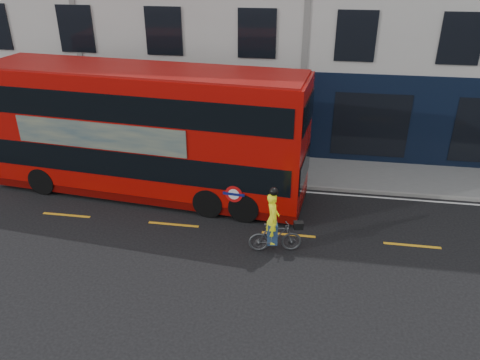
# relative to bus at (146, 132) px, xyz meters

# --- Properties ---
(ground) EXTENTS (120.00, 120.00, 0.00)m
(ground) POSITION_rel_bus_xyz_m (5.58, -3.79, -2.50)
(ground) COLOR black
(ground) RESTS_ON ground
(pavement) EXTENTS (60.00, 3.00, 0.12)m
(pavement) POSITION_rel_bus_xyz_m (5.58, 2.71, -2.44)
(pavement) COLOR gray
(pavement) RESTS_ON ground
(kerb) EXTENTS (60.00, 0.12, 0.13)m
(kerb) POSITION_rel_bus_xyz_m (5.58, 1.21, -2.43)
(kerb) COLOR gray
(kerb) RESTS_ON ground
(road_edge_line) EXTENTS (58.00, 0.10, 0.01)m
(road_edge_line) POSITION_rel_bus_xyz_m (5.58, 0.91, -2.50)
(road_edge_line) COLOR silver
(road_edge_line) RESTS_ON ground
(lane_dashes) EXTENTS (58.00, 0.12, 0.01)m
(lane_dashes) POSITION_rel_bus_xyz_m (5.58, -2.29, -2.50)
(lane_dashes) COLOR gold
(lane_dashes) RESTS_ON ground
(bus) EXTENTS (12.29, 3.90, 4.87)m
(bus) POSITION_rel_bus_xyz_m (0.00, 0.00, 0.00)
(bus) COLOR #AA0B06
(bus) RESTS_ON ground
(cyclist) EXTENTS (1.74, 0.79, 2.25)m
(cyclist) POSITION_rel_bus_xyz_m (5.18, -3.29, -1.74)
(cyclist) COLOR #45484A
(cyclist) RESTS_ON ground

